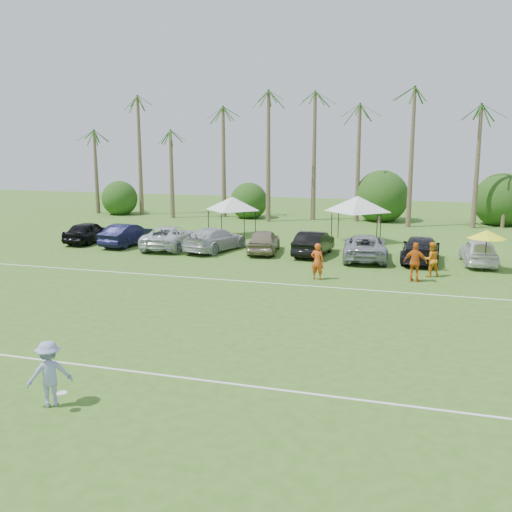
# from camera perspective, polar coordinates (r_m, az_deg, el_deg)

# --- Properties ---
(ground) EXTENTS (120.00, 120.00, 0.00)m
(ground) POSITION_cam_1_polar(r_m,az_deg,el_deg) (17.31, -20.68, -12.55)
(ground) COLOR #3B661E
(ground) RESTS_ON ground
(field_lines) EXTENTS (80.00, 12.10, 0.01)m
(field_lines) POSITION_cam_1_polar(r_m,az_deg,el_deg) (23.72, -8.91, -5.54)
(field_lines) COLOR white
(field_lines) RESTS_ON ground
(palm_tree_0) EXTENTS (2.40, 2.40, 8.90)m
(palm_tree_0) POSITION_cam_1_polar(r_m,az_deg,el_deg) (59.73, -15.90, 11.36)
(palm_tree_0) COLOR brown
(palm_tree_0) RESTS_ON ground
(palm_tree_1) EXTENTS (2.40, 2.40, 9.90)m
(palm_tree_1) POSITION_cam_1_polar(r_m,az_deg,el_deg) (57.23, -11.63, 12.46)
(palm_tree_1) COLOR brown
(palm_tree_1) RESTS_ON ground
(palm_tree_2) EXTENTS (2.40, 2.40, 10.90)m
(palm_tree_2) POSITION_cam_1_polar(r_m,az_deg,el_deg) (55.08, -6.94, 13.56)
(palm_tree_2) COLOR brown
(palm_tree_2) RESTS_ON ground
(palm_tree_3) EXTENTS (2.40, 2.40, 11.90)m
(palm_tree_3) POSITION_cam_1_polar(r_m,az_deg,el_deg) (53.65, -2.92, 14.60)
(palm_tree_3) COLOR brown
(palm_tree_3) RESTS_ON ground
(palm_tree_4) EXTENTS (2.40, 2.40, 8.90)m
(palm_tree_4) POSITION_cam_1_polar(r_m,az_deg,el_deg) (52.35, 1.33, 11.87)
(palm_tree_4) COLOR brown
(palm_tree_4) RESTS_ON ground
(palm_tree_5) EXTENTS (2.40, 2.40, 9.90)m
(palm_tree_5) POSITION_cam_1_polar(r_m,az_deg,el_deg) (51.44, 5.74, 12.81)
(palm_tree_5) COLOR brown
(palm_tree_5) RESTS_ON ground
(palm_tree_6) EXTENTS (2.40, 2.40, 10.90)m
(palm_tree_6) POSITION_cam_1_polar(r_m,az_deg,el_deg) (50.85, 10.31, 13.68)
(palm_tree_6) COLOR brown
(palm_tree_6) RESTS_ON ground
(palm_tree_7) EXTENTS (2.40, 2.40, 11.90)m
(palm_tree_7) POSITION_cam_1_polar(r_m,az_deg,el_deg) (50.59, 15.00, 14.47)
(palm_tree_7) COLOR brown
(palm_tree_7) RESTS_ON ground
(palm_tree_8) EXTENTS (2.40, 2.40, 8.90)m
(palm_tree_8) POSITION_cam_1_polar(r_m,az_deg,el_deg) (50.53, 20.62, 11.22)
(palm_tree_8) COLOR brown
(palm_tree_8) RESTS_ON ground
(bush_tree_0) EXTENTS (4.00, 4.00, 4.00)m
(bush_tree_0) POSITION_cam_1_polar(r_m,az_deg,el_deg) (59.25, -12.63, 6.01)
(bush_tree_0) COLOR brown
(bush_tree_0) RESTS_ON ground
(bush_tree_1) EXTENTS (4.00, 4.00, 4.00)m
(bush_tree_1) POSITION_cam_1_polar(r_m,az_deg,el_deg) (54.09, -0.47, 5.82)
(bush_tree_1) COLOR brown
(bush_tree_1) RESTS_ON ground
(bush_tree_2) EXTENTS (4.00, 4.00, 4.00)m
(bush_tree_2) POSITION_cam_1_polar(r_m,az_deg,el_deg) (51.83, 12.36, 5.34)
(bush_tree_2) COLOR brown
(bush_tree_2) RESTS_ON ground
(bush_tree_3) EXTENTS (4.00, 4.00, 4.00)m
(bush_tree_3) POSITION_cam_1_polar(r_m,az_deg,el_deg) (52.02, 23.44, 4.71)
(bush_tree_3) COLOR brown
(bush_tree_3) RESTS_ON ground
(sideline_player_a) EXTENTS (0.72, 0.52, 1.87)m
(sideline_player_a) POSITION_cam_1_polar(r_m,az_deg,el_deg) (28.97, 6.16, -0.54)
(sideline_player_a) COLOR #D64B17
(sideline_player_a) RESTS_ON ground
(sideline_player_b) EXTENTS (1.09, 0.99, 1.82)m
(sideline_player_b) POSITION_cam_1_polar(r_m,az_deg,el_deg) (30.82, 17.11, -0.32)
(sideline_player_b) COLOR orange
(sideline_player_b) RESTS_ON ground
(sideline_player_c) EXTENTS (1.23, 0.68, 1.98)m
(sideline_player_c) POSITION_cam_1_polar(r_m,az_deg,el_deg) (29.41, 15.65, -0.60)
(sideline_player_c) COLOR orange
(sideline_player_c) RESTS_ON ground
(canopy_tent_left) EXTENTS (4.25, 4.25, 3.45)m
(canopy_tent_left) POSITION_cam_1_polar(r_m,az_deg,el_deg) (42.44, -2.40, 5.94)
(canopy_tent_left) COLOR black
(canopy_tent_left) RESTS_ON ground
(canopy_tent_right) EXTENTS (4.67, 4.67, 3.79)m
(canopy_tent_right) POSITION_cam_1_polar(r_m,az_deg,el_deg) (40.31, 10.14, 5.92)
(canopy_tent_right) COLOR black
(canopy_tent_right) RESTS_ON ground
(market_umbrella) EXTENTS (2.03, 2.03, 2.26)m
(market_umbrella) POSITION_cam_1_polar(r_m,az_deg,el_deg) (32.86, 22.10, 2.02)
(market_umbrella) COLOR black
(market_umbrella) RESTS_ON ground
(frisbee_player) EXTENTS (1.29, 1.24, 1.77)m
(frisbee_player) POSITION_cam_1_polar(r_m,az_deg,el_deg) (16.03, -19.97, -11.00)
(frisbee_player) COLOR #8F9BCB
(frisbee_player) RESTS_ON ground
(parked_car_0) EXTENTS (1.78, 4.41, 1.50)m
(parked_car_0) POSITION_cam_1_polar(r_m,az_deg,el_deg) (41.46, -16.39, 2.32)
(parked_car_0) COLOR black
(parked_car_0) RESTS_ON ground
(parked_car_1) EXTENTS (1.96, 4.68, 1.50)m
(parked_car_1) POSITION_cam_1_polar(r_m,az_deg,el_deg) (39.56, -12.75, 2.09)
(parked_car_1) COLOR black
(parked_car_1) RESTS_ON ground
(parked_car_2) EXTENTS (2.99, 5.62, 1.50)m
(parked_car_2) POSITION_cam_1_polar(r_m,az_deg,el_deg) (38.03, -8.62, 1.89)
(parked_car_2) COLOR silver
(parked_car_2) RESTS_ON ground
(parked_car_3) EXTENTS (3.30, 5.54, 1.50)m
(parked_car_3) POSITION_cam_1_polar(r_m,az_deg,el_deg) (36.82, -4.10, 1.69)
(parked_car_3) COLOR #B5B6BA
(parked_car_3) RESTS_ON ground
(parked_car_4) EXTENTS (2.42, 4.63, 1.50)m
(parked_car_4) POSITION_cam_1_polar(r_m,az_deg,el_deg) (36.05, 0.78, 1.51)
(parked_car_4) COLOR gray
(parked_car_4) RESTS_ON ground
(parked_car_5) EXTENTS (1.92, 4.66, 1.50)m
(parked_car_5) POSITION_cam_1_polar(r_m,az_deg,el_deg) (35.43, 5.79, 1.29)
(parked_car_5) COLOR black
(parked_car_5) RESTS_ON ground
(parked_car_6) EXTENTS (3.10, 5.66, 1.50)m
(parked_car_6) POSITION_cam_1_polar(r_m,az_deg,el_deg) (34.56, 10.85, 0.90)
(parked_car_6) COLOR gray
(parked_car_6) RESTS_ON ground
(parked_car_7) EXTENTS (2.24, 5.23, 1.50)m
(parked_car_7) POSITION_cam_1_polar(r_m,az_deg,el_deg) (34.60, 16.14, 0.67)
(parked_car_7) COLOR black
(parked_car_7) RESTS_ON ground
(parked_car_8) EXTENTS (2.06, 4.52, 1.50)m
(parked_car_8) POSITION_cam_1_polar(r_m,az_deg,el_deg) (34.85, 21.38, 0.41)
(parked_car_8) COLOR white
(parked_car_8) RESTS_ON ground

